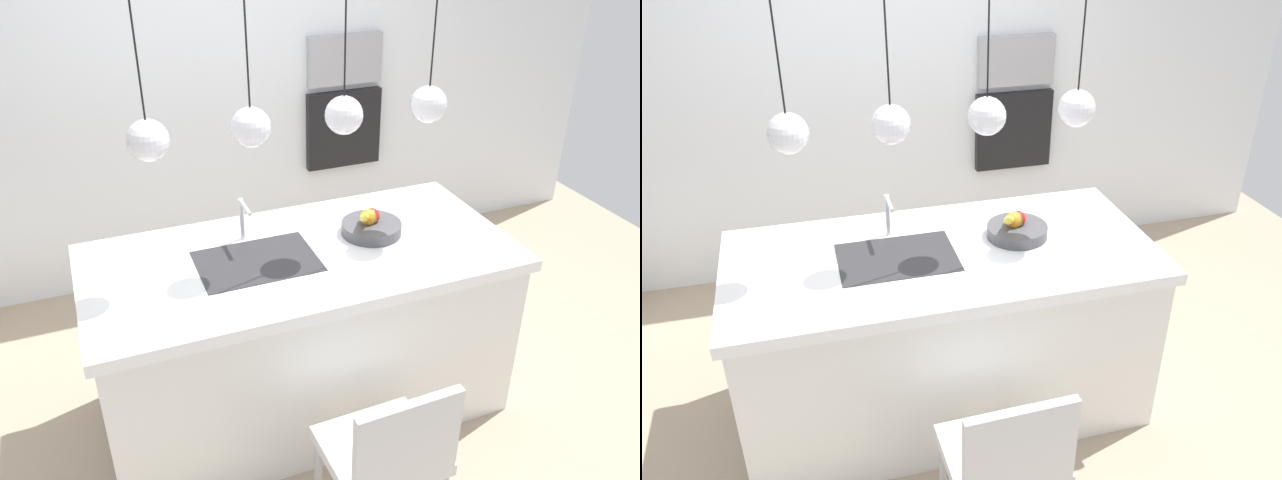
{
  "view_description": "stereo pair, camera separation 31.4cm",
  "coord_description": "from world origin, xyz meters",
  "views": [
    {
      "loc": [
        -0.91,
        -2.55,
        2.54
      ],
      "look_at": [
        0.1,
        0.0,
        1.0
      ],
      "focal_mm": 36.49,
      "sensor_mm": 36.0,
      "label": 1
    },
    {
      "loc": [
        -0.61,
        -2.65,
        2.54
      ],
      "look_at": [
        0.1,
        0.0,
        1.0
      ],
      "focal_mm": 36.49,
      "sensor_mm": 36.0,
      "label": 2
    }
  ],
  "objects": [
    {
      "name": "sink_basin",
      "position": [
        -0.22,
        0.0,
        0.95
      ],
      "size": [
        0.56,
        0.4,
        0.02
      ],
      "primitive_type": "cube",
      "color": "#2D2D30",
      "rests_on": "kitchen_island"
    },
    {
      "name": "pendant_light_center_left",
      "position": [
        -0.21,
        0.0,
        1.62
      ],
      "size": [
        0.17,
        0.17,
        0.77
      ],
      "color": "silver"
    },
    {
      "name": "microwave",
      "position": [
        0.91,
        1.58,
        1.45
      ],
      "size": [
        0.54,
        0.08,
        0.34
      ],
      "primitive_type": "cube",
      "color": "#9E9EA3",
      "rests_on": "back_wall"
    },
    {
      "name": "fruit_bowl",
      "position": [
        0.4,
        0.05,
        1.0
      ],
      "size": [
        0.31,
        0.31,
        0.16
      ],
      "color": "#4C4C51",
      "rests_on": "kitchen_island"
    },
    {
      "name": "pendant_light_right",
      "position": [
        0.64,
        0.0,
        1.62
      ],
      "size": [
        0.17,
        0.17,
        0.77
      ],
      "color": "silver"
    },
    {
      "name": "kitchen_island",
      "position": [
        0.0,
        0.0,
        0.48
      ],
      "size": [
        2.08,
        0.98,
        0.95
      ],
      "color": "white",
      "rests_on": "ground"
    },
    {
      "name": "oven",
      "position": [
        0.91,
        1.58,
        0.95
      ],
      "size": [
        0.56,
        0.08,
        0.56
      ],
      "primitive_type": "cube",
      "color": "black",
      "rests_on": "back_wall"
    },
    {
      "name": "pendant_light_center_right",
      "position": [
        0.21,
        0.0,
        1.62
      ],
      "size": [
        0.17,
        0.17,
        0.77
      ],
      "color": "silver"
    },
    {
      "name": "chair_near",
      "position": [
        0.05,
        -0.89,
        0.48
      ],
      "size": [
        0.48,
        0.44,
        0.86
      ],
      "color": "silver",
      "rests_on": "ground"
    },
    {
      "name": "back_wall",
      "position": [
        0.0,
        1.65,
        1.3
      ],
      "size": [
        6.0,
        0.1,
        2.6
      ],
      "primitive_type": "cube",
      "color": "white",
      "rests_on": "ground"
    },
    {
      "name": "floor",
      "position": [
        0.0,
        0.0,
        0.0
      ],
      "size": [
        6.6,
        6.6,
        0.0
      ],
      "primitive_type": "plane",
      "color": "tan",
      "rests_on": "ground"
    },
    {
      "name": "pendant_light_left",
      "position": [
        -0.64,
        0.0,
        1.62
      ],
      "size": [
        0.17,
        0.17,
        0.77
      ],
      "color": "silver"
    },
    {
      "name": "faucet",
      "position": [
        -0.22,
        0.21,
        1.1
      ],
      "size": [
        0.02,
        0.17,
        0.22
      ],
      "color": "silver",
      "rests_on": "kitchen_island"
    }
  ]
}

